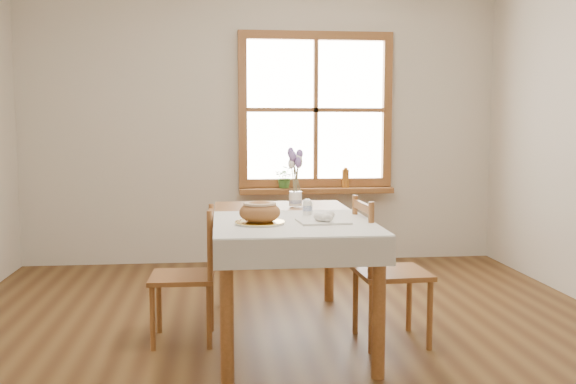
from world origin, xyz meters
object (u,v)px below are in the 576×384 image
(dining_table, at_px, (288,230))
(flower_vase, at_px, (295,200))
(chair_right, at_px, (392,270))
(bread_plate, at_px, (260,223))
(chair_left, at_px, (182,275))

(dining_table, bearing_deg, flower_vase, 77.09)
(chair_right, relative_size, bread_plate, 3.26)
(bread_plate, relative_size, flower_vase, 2.73)
(dining_table, relative_size, chair_right, 1.82)
(dining_table, distance_m, chair_left, 0.70)
(chair_left, bearing_deg, bread_plate, 56.13)
(chair_right, height_order, flower_vase, chair_right)
(chair_left, relative_size, bread_plate, 3.04)
(chair_left, bearing_deg, chair_right, 84.28)
(chair_right, distance_m, flower_vase, 0.88)
(dining_table, distance_m, bread_plate, 0.42)
(dining_table, bearing_deg, bread_plate, -118.77)
(chair_left, relative_size, chair_right, 0.93)
(chair_left, xyz_separation_m, chair_right, (1.25, -0.15, 0.03))
(chair_right, bearing_deg, flower_vase, 36.21)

